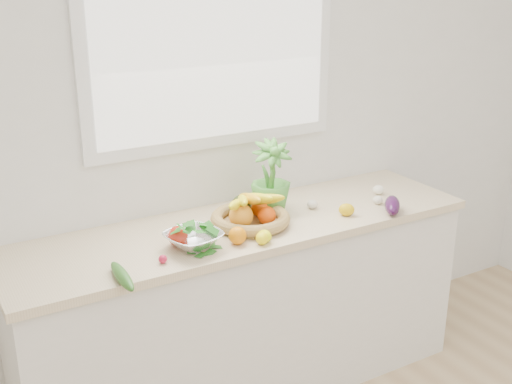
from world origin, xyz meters
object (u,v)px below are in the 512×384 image
colander_with_spinach (193,236)px  fruit_basket (250,214)px  apple (178,236)px  eggplant (392,205)px  cucumber (122,276)px  potted_herb (271,177)px

colander_with_spinach → fruit_basket: bearing=18.4°
apple → eggplant: apple is taller
eggplant → colander_with_spinach: 1.01m
eggplant → cucumber: size_ratio=0.74×
eggplant → cucumber: eggplant is taller
potted_herb → colander_with_spinach: (-0.51, -0.20, -0.12)m
apple → eggplant: 1.06m
potted_herb → colander_with_spinach: bearing=-158.0°
cucumber → colander_with_spinach: bearing=20.4°
apple → fruit_basket: bearing=6.5°
eggplant → fruit_basket: (-0.67, 0.21, 0.01)m
apple → fruit_basket: (0.38, 0.04, 0.01)m
cucumber → apple: bearing=32.5°
apple → colander_with_spinach: (0.04, -0.07, 0.02)m
eggplant → fruit_basket: size_ratio=0.48×
cucumber → fruit_basket: (0.70, 0.25, 0.03)m
fruit_basket → eggplant: bearing=-17.6°
eggplant → potted_herb: potted_herb is taller
fruit_basket → potted_herb: bearing=28.6°
cucumber → potted_herb: potted_herb is taller
apple → colander_with_spinach: 0.08m
eggplant → colander_with_spinach: (-1.01, 0.10, 0.02)m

